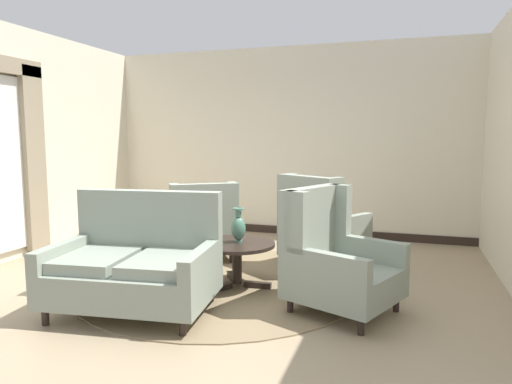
{
  "coord_description": "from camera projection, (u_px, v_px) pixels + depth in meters",
  "views": [
    {
      "loc": [
        1.83,
        -4.11,
        1.54
      ],
      "look_at": [
        0.28,
        0.67,
        0.94
      ],
      "focal_mm": 32.43,
      "sensor_mm": 36.0,
      "label": 1
    }
  ],
  "objects": [
    {
      "name": "ground",
      "position": [
        209.0,
        292.0,
        4.63
      ],
      "size": [
        8.45,
        8.45,
        0.0
      ],
      "primitive_type": "plane",
      "color": "#9E896B"
    },
    {
      "name": "wall_back",
      "position": [
        285.0,
        142.0,
        7.3
      ],
      "size": [
        5.95,
        0.08,
        2.94
      ],
      "primitive_type": "cube",
      "color": "beige",
      "rests_on": "ground"
    },
    {
      "name": "wall_left",
      "position": [
        37.0,
        143.0,
        6.2
      ],
      "size": [
        0.08,
        4.22,
        2.94
      ],
      "primitive_type": "cube",
      "color": "beige",
      "rests_on": "ground"
    },
    {
      "name": "baseboard_back",
      "position": [
        284.0,
        230.0,
        7.42
      ],
      "size": [
        5.79,
        0.03,
        0.12
      ],
      "primitive_type": "cube",
      "color": "black",
      "rests_on": "ground"
    },
    {
      "name": "area_rug",
      "position": [
        220.0,
        282.0,
        4.91
      ],
      "size": [
        2.97,
        2.97,
        0.01
      ],
      "primitive_type": "cylinder",
      "color": "#847051",
      "rests_on": "ground"
    },
    {
      "name": "coffee_table",
      "position": [
        237.0,
        252.0,
        4.74
      ],
      "size": [
        0.78,
        0.78,
        0.47
      ],
      "color": "black",
      "rests_on": "ground"
    },
    {
      "name": "porcelain_vase",
      "position": [
        238.0,
        227.0,
        4.72
      ],
      "size": [
        0.15,
        0.15,
        0.36
      ],
      "color": "#4C7A66",
      "rests_on": "coffee_table"
    },
    {
      "name": "settee",
      "position": [
        135.0,
        265.0,
        4.09
      ],
      "size": [
        1.49,
        1.08,
        1.05
      ],
      "rotation": [
        0.0,
        0.0,
        0.12
      ],
      "color": "gray",
      "rests_on": "ground"
    },
    {
      "name": "armchair_near_window",
      "position": [
        319.0,
        230.0,
        5.39
      ],
      "size": [
        1.09,
        1.09,
        1.11
      ],
      "rotation": [
        0.0,
        0.0,
        2.58
      ],
      "color": "gray",
      "rests_on": "ground"
    },
    {
      "name": "armchair_far_left",
      "position": [
        334.0,
        261.0,
        4.1
      ],
      "size": [
        1.1,
        1.07,
        1.09
      ],
      "rotation": [
        0.0,
        0.0,
        7.46
      ],
      "color": "gray",
      "rests_on": "ground"
    },
    {
      "name": "armchair_back_corner",
      "position": [
        201.0,
        227.0,
        5.8
      ],
      "size": [
        1.18,
        1.21,
        1.0
      ],
      "rotation": [
        0.0,
        0.0,
        3.74
      ],
      "color": "gray",
      "rests_on": "ground"
    }
  ]
}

